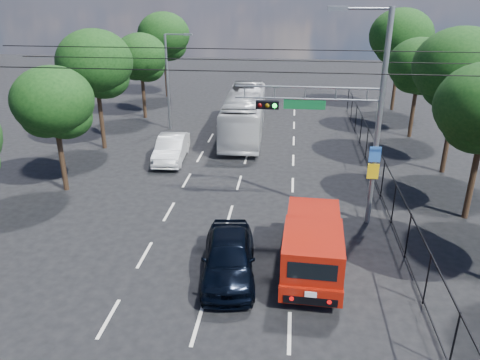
# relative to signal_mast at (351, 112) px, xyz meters

# --- Properties ---
(ground) EXTENTS (120.00, 120.00, 0.00)m
(ground) POSITION_rel_signal_mast_xyz_m (-5.28, -7.99, -5.24)
(ground) COLOR black
(ground) RESTS_ON ground
(lane_markings) EXTENTS (6.12, 38.00, 0.01)m
(lane_markings) POSITION_rel_signal_mast_xyz_m (-5.28, 6.01, -5.24)
(lane_markings) COLOR beige
(lane_markings) RESTS_ON ground
(signal_mast) EXTENTS (6.43, 0.39, 9.50)m
(signal_mast) POSITION_rel_signal_mast_xyz_m (0.00, 0.00, 0.00)
(signal_mast) COLOR slate
(signal_mast) RESTS_ON ground
(streetlight_left) EXTENTS (2.09, 0.22, 7.08)m
(streetlight_left) POSITION_rel_signal_mast_xyz_m (-11.62, 14.01, -1.30)
(streetlight_left) COLOR slate
(streetlight_left) RESTS_ON ground
(utility_wires) EXTENTS (22.00, 5.04, 0.74)m
(utility_wires) POSITION_rel_signal_mast_xyz_m (-5.28, 0.84, 1.99)
(utility_wires) COLOR black
(utility_wires) RESTS_ON ground
(fence_right) EXTENTS (0.06, 34.03, 2.00)m
(fence_right) POSITION_rel_signal_mast_xyz_m (2.32, 4.18, -4.21)
(fence_right) COLOR black
(fence_right) RESTS_ON ground
(tree_right_c) EXTENTS (5.10, 5.10, 8.29)m
(tree_right_c) POSITION_rel_signal_mast_xyz_m (6.53, 7.03, 0.49)
(tree_right_c) COLOR black
(tree_right_c) RESTS_ON ground
(tree_right_d) EXTENTS (4.32, 4.32, 7.02)m
(tree_right_d) POSITION_rel_signal_mast_xyz_m (6.13, 14.03, -0.39)
(tree_right_d) COLOR black
(tree_right_d) RESTS_ON ground
(tree_right_e) EXTENTS (5.28, 5.28, 8.58)m
(tree_right_e) POSITION_rel_signal_mast_xyz_m (6.33, 22.03, 0.69)
(tree_right_e) COLOR black
(tree_right_e) RESTS_ON ground
(tree_left_b) EXTENTS (4.08, 4.08, 6.63)m
(tree_left_b) POSITION_rel_signal_mast_xyz_m (-14.47, 2.03, -0.66)
(tree_left_b) COLOR black
(tree_left_b) RESTS_ON ground
(tree_left_c) EXTENTS (4.80, 4.80, 7.80)m
(tree_left_c) POSITION_rel_signal_mast_xyz_m (-15.07, 9.03, 0.15)
(tree_left_c) COLOR black
(tree_left_c) RESTS_ON ground
(tree_left_d) EXTENTS (4.20, 4.20, 6.83)m
(tree_left_d) POSITION_rel_signal_mast_xyz_m (-14.67, 17.03, -0.52)
(tree_left_d) COLOR black
(tree_left_d) RESTS_ON ground
(tree_left_e) EXTENTS (4.92, 4.92, 7.99)m
(tree_left_e) POSITION_rel_signal_mast_xyz_m (-14.87, 25.03, 0.29)
(tree_left_e) COLOR black
(tree_left_e) RESTS_ON ground
(red_pickup) EXTENTS (2.37, 5.97, 2.19)m
(red_pickup) POSITION_rel_signal_mast_xyz_m (-1.52, -4.34, -4.07)
(red_pickup) COLOR black
(red_pickup) RESTS_ON ground
(navy_hatchback) EXTENTS (2.46, 5.04, 1.66)m
(navy_hatchback) POSITION_rel_signal_mast_xyz_m (-4.64, -5.05, -4.41)
(navy_hatchback) COLOR black
(navy_hatchback) RESTS_ON ground
(white_bus) EXTENTS (2.98, 11.35, 3.14)m
(white_bus) POSITION_rel_signal_mast_xyz_m (-5.95, 13.10, -3.67)
(white_bus) COLOR silver
(white_bus) RESTS_ON ground
(white_van) EXTENTS (1.95, 4.83, 1.56)m
(white_van) POSITION_rel_signal_mast_xyz_m (-9.93, 7.17, -4.46)
(white_van) COLOR silver
(white_van) RESTS_ON ground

